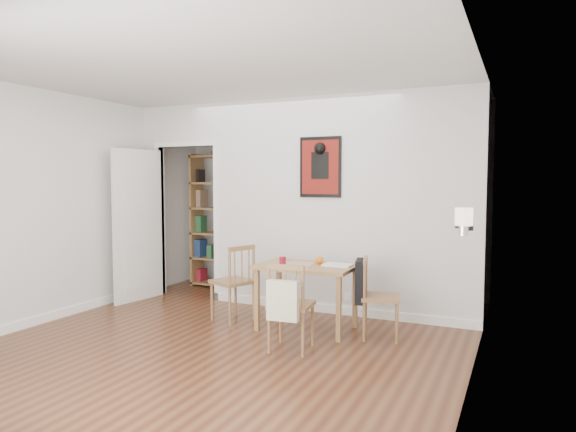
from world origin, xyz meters
The scene contains 15 objects.
ground centered at (0.00, 0.00, 0.00)m, with size 5.20×5.20×0.00m, color brown.
room_shell centered at (0.10, 1.34, 1.30)m, with size 5.20×5.20×5.20m.
dining_table centered at (0.53, 0.62, 0.61)m, with size 1.02×0.65×0.70m.
chair_left centered at (-0.37, 0.59, 0.44)m, with size 0.57×0.57×0.88m.
chair_right centered at (1.31, 0.64, 0.43)m, with size 0.54×0.49×0.82m.
chair_front centered at (0.65, -0.07, 0.43)m, with size 0.46×0.51×0.84m.
bookshelf centered at (-1.54, 2.14, 0.98)m, with size 0.84×0.33×1.99m.
fireplace centered at (2.16, 0.25, 0.62)m, with size 0.45×1.25×1.16m.
red_glass centered at (0.30, 0.50, 0.74)m, with size 0.07×0.07×0.09m, color maroon.
orange_fruit centered at (0.63, 0.72, 0.74)m, with size 0.08×0.08×0.08m, color orange.
placemat centered at (0.40, 0.63, 0.70)m, with size 0.35×0.27×0.00m, color beige.
notebook centered at (0.84, 0.71, 0.70)m, with size 0.30×0.22×0.01m, color white.
mantel_lamp centered at (2.18, -0.14, 1.30)m, with size 0.14×0.14×0.22m.
ceramic_jar_a centered at (2.16, 0.32, 1.23)m, with size 0.11×0.11×0.13m, color black.
ceramic_jar_b centered at (2.08, 0.49, 1.21)m, with size 0.08×0.08×0.10m, color black.
Camera 1 is at (2.60, -4.37, 1.60)m, focal length 32.00 mm.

